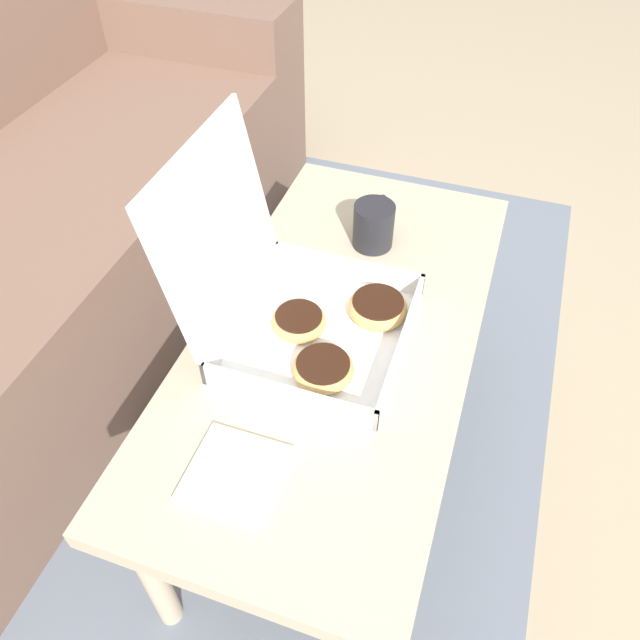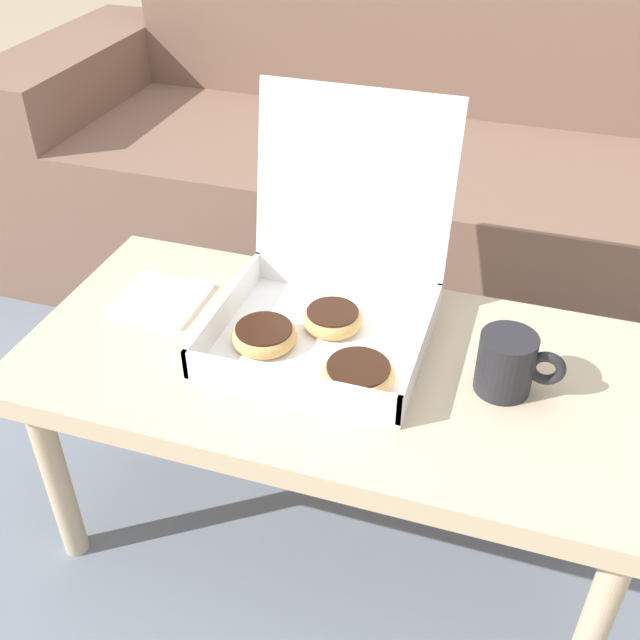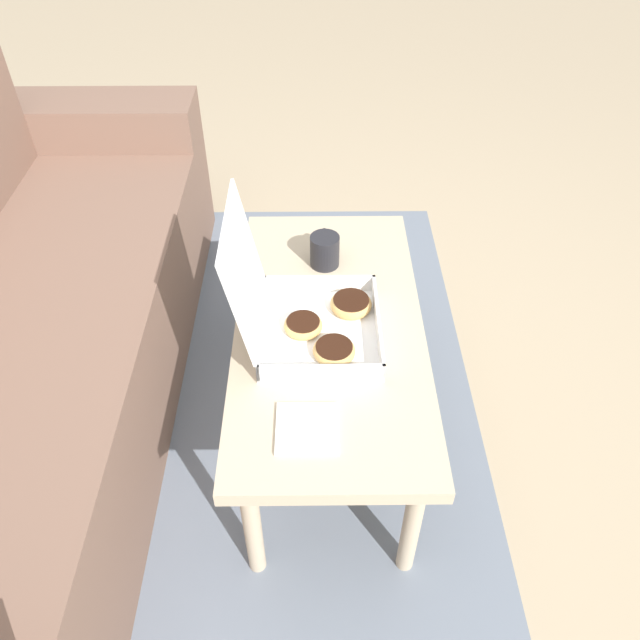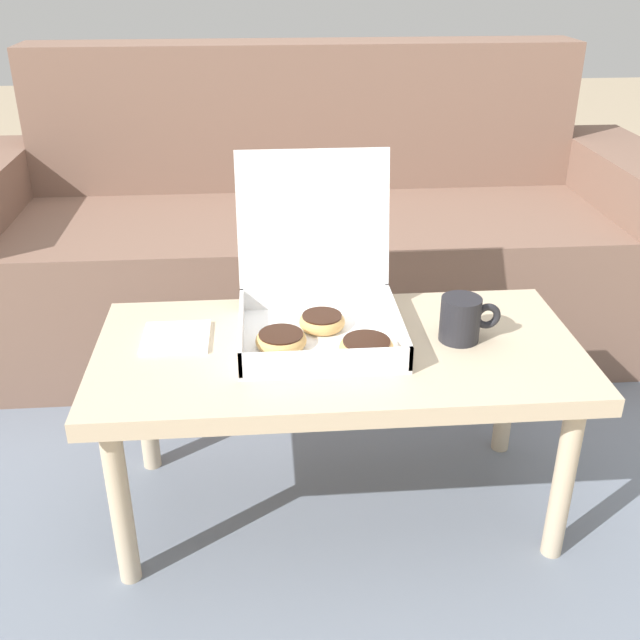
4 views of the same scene
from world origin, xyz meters
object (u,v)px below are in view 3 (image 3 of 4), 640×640
at_px(pastry_box, 309,315).
at_px(coffee_mug, 325,250).
at_px(couch, 0,358).
at_px(coffee_table, 329,337).

bearing_deg(pastry_box, coffee_mug, -8.76).
height_order(couch, coffee_table, couch).
distance_m(couch, coffee_mug, 0.96).
xyz_separation_m(couch, coffee_mug, (0.26, -0.90, 0.17)).
height_order(coffee_table, coffee_mug, coffee_mug).
relative_size(coffee_table, pastry_box, 2.78).
bearing_deg(coffee_table, coffee_mug, 1.78).
height_order(couch, coffee_mug, couch).
height_order(pastry_box, coffee_mug, pastry_box).
distance_m(couch, pastry_box, 0.88).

